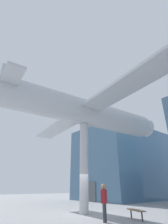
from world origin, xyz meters
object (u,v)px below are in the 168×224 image
at_px(visitor_person, 104,199).
at_px(plaza_bench, 136,211).
at_px(suspended_airplane, 86,112).
at_px(support_pylon_central, 84,165).

xyz_separation_m(visitor_person, plaza_bench, (0.57, 1.88, -0.62)).
xyz_separation_m(suspended_airplane, plaza_bench, (3.53, 0.68, -6.99)).
bearing_deg(suspended_airplane, plaza_bench, 16.56).
bearing_deg(suspended_airplane, support_pylon_central, -90.00).
relative_size(visitor_person, plaza_bench, 1.25).
distance_m(suspended_airplane, plaza_bench, 7.86).
height_order(support_pylon_central, visitor_person, support_pylon_central).
relative_size(support_pylon_central, plaza_bench, 4.38).
bearing_deg(visitor_person, suspended_airplane, -138.15).
distance_m(support_pylon_central, plaza_bench, 4.57).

